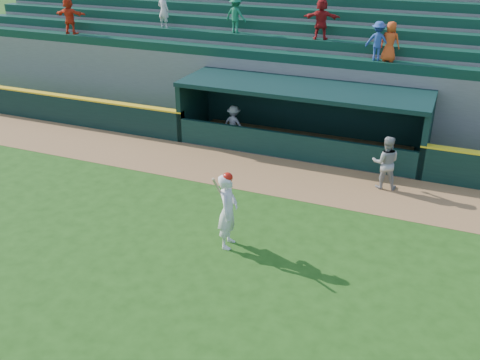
% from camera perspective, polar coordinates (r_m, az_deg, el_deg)
% --- Properties ---
extents(ground, '(120.00, 120.00, 0.00)m').
position_cam_1_polar(ground, '(14.62, -2.42, -7.12)').
color(ground, '#204A12').
rests_on(ground, ground).
extents(warning_track, '(40.00, 3.00, 0.01)m').
position_cam_1_polar(warning_track, '(18.61, 3.89, 0.47)').
color(warning_track, olive).
rests_on(warning_track, ground).
extents(field_wall_left, '(15.50, 0.30, 1.20)m').
position_cam_1_polar(field_wall_left, '(25.92, -21.51, 7.48)').
color(field_wall_left, black).
rests_on(field_wall_left, ground).
extents(wall_stripe_left, '(15.50, 0.32, 0.06)m').
position_cam_1_polar(wall_stripe_left, '(25.75, -21.73, 8.81)').
color(wall_stripe_left, yellow).
rests_on(wall_stripe_left, field_wall_left).
extents(dugout_player_front, '(0.99, 0.84, 1.80)m').
position_cam_1_polar(dugout_player_front, '(18.01, 15.27, 1.81)').
color(dugout_player_front, '#959691').
rests_on(dugout_player_front, ground).
extents(dugout_player_inside, '(1.02, 0.68, 1.47)m').
position_cam_1_polar(dugout_player_inside, '(21.37, -0.66, 6.03)').
color(dugout_player_inside, '#A3A39E').
rests_on(dugout_player_inside, ground).
extents(dugout, '(9.40, 2.80, 2.46)m').
position_cam_1_polar(dugout, '(20.88, 6.80, 7.19)').
color(dugout, slate).
rests_on(dugout, ground).
extents(stands, '(34.50, 6.25, 7.58)m').
position_cam_1_polar(stands, '(24.87, 9.93, 12.48)').
color(stands, slate).
rests_on(stands, ground).
extents(batter_at_plate, '(0.60, 0.90, 2.19)m').
position_cam_1_polar(batter_at_plate, '(14.13, -1.30, -3.25)').
color(batter_at_plate, silver).
rests_on(batter_at_plate, ground).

